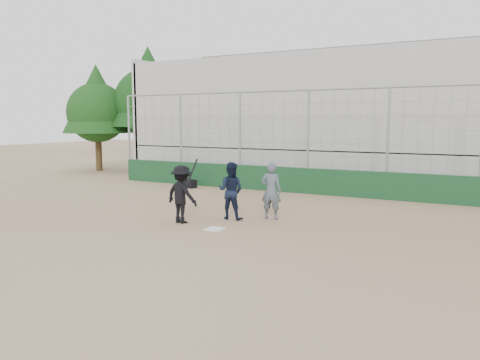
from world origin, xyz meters
The scene contains 10 objects.
ground centered at (0.00, 0.00, 0.00)m, with size 90.00×90.00×0.00m, color brown.
home_plate centered at (0.00, 0.00, 0.01)m, with size 0.44×0.44×0.02m, color white.
backstop centered at (0.00, 7.00, 0.96)m, with size 18.10×0.25×4.04m.
bleachers centered at (0.00, 11.95, 2.92)m, with size 20.25×6.70×6.98m.
tree_left centered at (-11.00, 11.00, 4.39)m, with size 4.48×4.48×7.00m.
tree_right centered at (-13.50, 9.50, 3.76)m, with size 3.84×3.84×6.00m.
batter_at_plate centered at (-1.23, 0.27, 0.81)m, with size 1.13×0.82×1.78m.
catcher_crouched centered at (-0.26, 1.33, 0.56)m, with size 0.81×0.63×1.12m.
umpire centered at (0.75, 1.90, 0.74)m, with size 0.60×0.40×1.49m, color #4B555F.
equipment_bag centered at (-5.08, 6.15, 0.18)m, with size 0.87×0.52×0.39m.
Camera 1 is at (6.23, -10.25, 2.81)m, focal length 35.00 mm.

